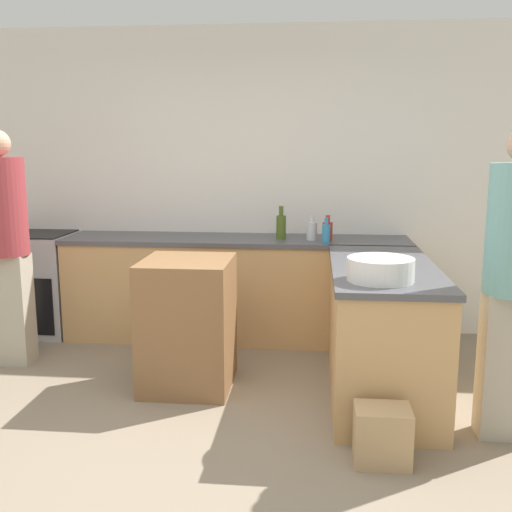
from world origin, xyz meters
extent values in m
plane|color=gray|center=(0.00, 0.00, 0.00)|extent=(14.00, 14.00, 0.00)
cube|color=white|center=(0.00, 2.51, 1.35)|extent=(8.00, 0.06, 2.70)
cube|color=tan|center=(0.00, 2.18, 0.43)|extent=(2.93, 0.61, 0.85)
cube|color=#4C4C51|center=(0.00, 2.18, 0.87)|extent=(2.96, 0.64, 0.04)
cube|color=tan|center=(1.14, 1.09, 0.43)|extent=(0.66, 1.57, 0.85)
cube|color=#4C4C51|center=(1.14, 1.09, 0.87)|extent=(0.69, 1.60, 0.04)
cube|color=#ADADB2|center=(-1.82, 2.18, 0.45)|extent=(0.67, 0.60, 0.89)
cube|color=black|center=(-1.82, 1.88, 0.31)|extent=(0.56, 0.01, 0.50)
cube|color=black|center=(-1.82, 2.18, 0.90)|extent=(0.62, 0.55, 0.01)
cube|color=brown|center=(-0.19, 1.08, 0.45)|extent=(0.60, 0.64, 0.91)
cylinder|color=white|center=(1.06, 0.61, 0.96)|extent=(0.39, 0.39, 0.14)
cylinder|color=red|center=(0.78, 2.12, 0.97)|extent=(0.08, 0.08, 0.15)
cylinder|color=red|center=(0.78, 2.12, 1.07)|extent=(0.04, 0.04, 0.06)
cylinder|color=silver|center=(0.65, 2.12, 0.97)|extent=(0.09, 0.09, 0.15)
cylinder|color=silver|center=(0.65, 2.12, 1.07)|extent=(0.04, 0.04, 0.06)
cylinder|color=#475B1E|center=(0.39, 2.14, 0.99)|extent=(0.08, 0.08, 0.20)
cylinder|color=#475B1E|center=(0.39, 2.14, 1.13)|extent=(0.04, 0.04, 0.08)
cylinder|color=#338CBF|center=(0.77, 2.00, 0.97)|extent=(0.07, 0.07, 0.15)
cylinder|color=#338CBF|center=(0.77, 2.00, 1.07)|extent=(0.03, 0.03, 0.06)
cube|color=#ADA38E|center=(-1.66, 1.38, 0.43)|extent=(0.33, 0.20, 0.86)
cylinder|color=#993338|center=(-1.66, 1.38, 1.22)|extent=(0.36, 0.36, 0.73)
cube|color=#ADA38E|center=(1.80, 0.53, 0.43)|extent=(0.32, 0.19, 0.85)
cube|color=tan|center=(1.05, 0.14, 0.15)|extent=(0.30, 0.23, 0.31)
camera|label=1|loc=(0.68, -2.86, 1.67)|focal=42.00mm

